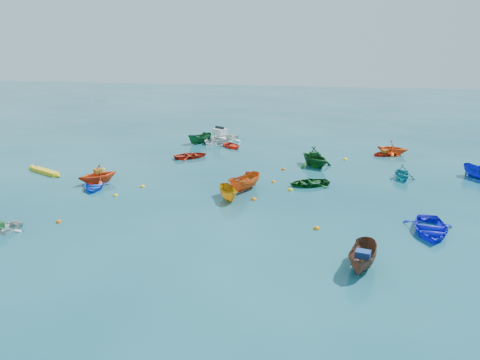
% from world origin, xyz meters
% --- Properties ---
extents(ground, '(160.00, 160.00, 0.00)m').
position_xyz_m(ground, '(0.00, 0.00, 0.00)').
color(ground, '#093647').
rests_on(ground, ground).
extents(dinghy_blue_sw, '(2.84, 3.30, 0.58)m').
position_xyz_m(dinghy_blue_sw, '(-9.98, 2.32, 0.00)').
color(dinghy_blue_sw, blue).
rests_on(dinghy_blue_sw, ground).
extents(sampan_brown_mid, '(1.80, 3.24, 1.18)m').
position_xyz_m(sampan_brown_mid, '(7.93, -6.38, 0.00)').
color(sampan_brown_mid, '#542E1E').
rests_on(sampan_brown_mid, ground).
extents(dinghy_blue_se, '(2.91, 3.88, 0.77)m').
position_xyz_m(dinghy_blue_se, '(11.78, -1.54, 0.00)').
color(dinghy_blue_se, '#1113D8').
rests_on(dinghy_blue_se, ground).
extents(dinghy_orange_w, '(3.72, 3.76, 1.50)m').
position_xyz_m(dinghy_orange_w, '(-10.30, 3.57, 0.00)').
color(dinghy_orange_w, '#F14716').
rests_on(dinghy_orange_w, ground).
extents(sampan_yellow_mid, '(1.98, 2.73, 0.99)m').
position_xyz_m(sampan_yellow_mid, '(-0.16, 1.85, 0.00)').
color(sampan_yellow_mid, orange).
rests_on(sampan_yellow_mid, ground).
extents(dinghy_green_e, '(3.54, 3.12, 0.61)m').
position_xyz_m(dinghy_green_e, '(4.87, 5.94, 0.00)').
color(dinghy_green_e, '#0F4112').
rests_on(dinghy_green_e, ground).
extents(dinghy_cyan_se, '(2.43, 2.67, 1.20)m').
position_xyz_m(dinghy_cyan_se, '(11.69, 8.90, 0.00)').
color(dinghy_cyan_se, teal).
rests_on(dinghy_cyan_se, ground).
extents(dinghy_red_nw, '(3.68, 3.44, 0.62)m').
position_xyz_m(dinghy_red_nw, '(-5.82, 12.22, 0.00)').
color(dinghy_red_nw, '#B0210E').
rests_on(dinghy_red_nw, ground).
extents(sampan_orange_n, '(2.49, 3.47, 1.26)m').
position_xyz_m(sampan_orange_n, '(0.52, 3.92, 0.00)').
color(sampan_orange_n, '#CF5213').
rests_on(sampan_orange_n, ground).
extents(dinghy_green_n, '(4.32, 4.40, 1.76)m').
position_xyz_m(dinghy_green_n, '(5.06, 11.37, 0.00)').
color(dinghy_green_n, '#114918').
rests_on(dinghy_green_n, ground).
extents(dinghy_red_ne, '(3.16, 2.89, 0.54)m').
position_xyz_m(dinghy_red_ne, '(11.24, 16.40, 0.00)').
color(dinghy_red_ne, '#B1220E').
rests_on(dinghy_red_ne, ground).
extents(dinghy_red_far, '(3.11, 3.21, 0.54)m').
position_xyz_m(dinghy_red_far, '(-3.12, 17.00, 0.00)').
color(dinghy_red_far, red).
rests_on(dinghy_red_far, ground).
extents(dinghy_orange_far, '(3.20, 2.92, 1.43)m').
position_xyz_m(dinghy_orange_far, '(11.89, 16.82, 0.00)').
color(dinghy_orange_far, '#F35816').
rests_on(dinghy_orange_far, ground).
extents(sampan_green_far, '(2.57, 2.99, 1.12)m').
position_xyz_m(sampan_green_far, '(-6.66, 18.24, 0.00)').
color(sampan_green_far, '#124F24').
rests_on(sampan_green_far, ground).
extents(kayak_yellow, '(3.64, 2.22, 0.38)m').
position_xyz_m(kayak_yellow, '(-15.57, 5.20, 0.00)').
color(kayak_yellow, yellow).
rests_on(kayak_yellow, ground).
extents(motorboat_white, '(5.00, 5.40, 1.51)m').
position_xyz_m(motorboat_white, '(-4.82, 19.22, 0.00)').
color(motorboat_white, white).
rests_on(motorboat_white, ground).
extents(tarp_blue_a, '(0.76, 0.63, 0.32)m').
position_xyz_m(tarp_blue_a, '(7.90, -6.53, 0.75)').
color(tarp_blue_a, navy).
rests_on(tarp_blue_a, sampan_brown_mid).
extents(tarp_orange_a, '(0.77, 0.75, 0.30)m').
position_xyz_m(tarp_orange_a, '(-10.27, 3.60, 0.90)').
color(tarp_orange_a, '#C06013').
rests_on(tarp_orange_a, dinghy_orange_w).
extents(tarp_green_b, '(0.80, 0.77, 0.31)m').
position_xyz_m(tarp_green_b, '(5.00, 11.45, 1.03)').
color(tarp_green_b, '#104015').
rests_on(tarp_green_b, dinghy_green_n).
extents(tarp_orange_b, '(0.66, 0.71, 0.28)m').
position_xyz_m(tarp_orange_b, '(11.16, 16.35, 0.41)').
color(tarp_orange_b, '#BD5B13').
rests_on(tarp_orange_b, dinghy_red_ne).
extents(buoy_or_a, '(0.32, 0.32, 0.32)m').
position_xyz_m(buoy_or_a, '(-8.91, -3.95, 0.00)').
color(buoy_or_a, '#CF570B').
rests_on(buoy_or_a, ground).
extents(buoy_ye_a, '(0.35, 0.35, 0.35)m').
position_xyz_m(buoy_ye_a, '(-6.74, 3.28, 0.00)').
color(buoy_ye_a, yellow).
rests_on(buoy_ye_a, ground).
extents(buoy_or_b, '(0.36, 0.36, 0.36)m').
position_xyz_m(buoy_or_b, '(5.71, -2.16, 0.00)').
color(buoy_or_b, orange).
rests_on(buoy_or_b, ground).
extents(buoy_ye_b, '(0.34, 0.34, 0.34)m').
position_xyz_m(buoy_ye_b, '(-7.79, 1.08, 0.00)').
color(buoy_ye_b, gold).
rests_on(buoy_ye_b, ground).
extents(buoy_or_c, '(0.36, 0.36, 0.36)m').
position_xyz_m(buoy_or_c, '(1.49, 2.03, 0.00)').
color(buoy_or_c, orange).
rests_on(buoy_or_c, ground).
extents(buoy_ye_c, '(0.38, 0.38, 0.38)m').
position_xyz_m(buoy_ye_c, '(3.68, 4.49, 0.00)').
color(buoy_ye_c, yellow).
rests_on(buoy_ye_c, ground).
extents(buoy_or_d, '(0.31, 0.31, 0.31)m').
position_xyz_m(buoy_or_d, '(2.28, 6.19, 0.00)').
color(buoy_or_d, orange).
rests_on(buoy_or_d, ground).
extents(buoy_ye_d, '(0.31, 0.31, 0.31)m').
position_xyz_m(buoy_ye_d, '(-11.63, 7.04, 0.00)').
color(buoy_ye_d, yellow).
rests_on(buoy_ye_d, ground).
extents(buoy_or_e, '(0.33, 0.33, 0.33)m').
position_xyz_m(buoy_or_e, '(2.66, 9.77, 0.00)').
color(buoy_or_e, '#E3590C').
rests_on(buoy_or_e, ground).
extents(buoy_ye_e, '(0.39, 0.39, 0.39)m').
position_xyz_m(buoy_ye_e, '(7.64, 13.99, 0.00)').
color(buoy_ye_e, yellow).
rests_on(buoy_ye_e, ground).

